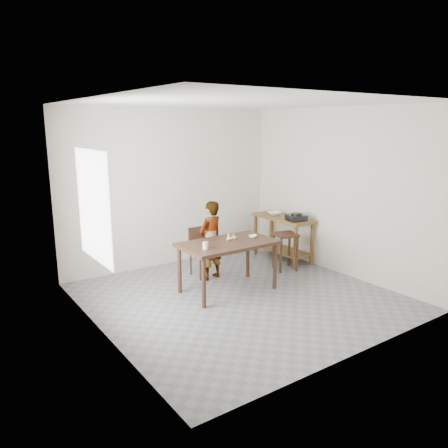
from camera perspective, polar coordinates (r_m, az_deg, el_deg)
floor at (r=6.37m, az=2.09°, el=-9.65°), size 4.00×4.00×0.04m
ceiling at (r=5.89m, az=2.31°, el=15.79°), size 4.00×4.00×0.04m
wall_back at (r=7.67m, az=-6.96°, el=4.76°), size 4.00×0.04×2.70m
wall_front at (r=4.57m, az=17.63°, el=-1.26°), size 4.00×0.04×2.70m
wall_left at (r=5.05m, az=-16.43°, el=0.12°), size 0.04×4.00×2.70m
wall_right at (r=7.36m, az=14.88°, el=4.09°), size 0.04×4.00×2.70m
window_pane at (r=5.22m, az=-16.72°, el=2.20°), size 0.02×1.10×1.30m
dining_table at (r=6.46m, az=0.51°, el=-5.58°), size 1.40×0.80×0.75m
prep_counter at (r=8.02m, az=7.66°, el=-1.83°), size 0.50×1.20×0.80m
child at (r=6.90m, az=-1.77°, el=-2.15°), size 0.52×0.40×1.26m
dining_chair at (r=7.09m, az=-2.60°, el=-3.72°), size 0.40×0.40×0.79m
stool at (r=7.48m, az=7.99°, el=-3.57°), size 0.45×0.45×0.64m
glass_tumbler at (r=5.99m, az=-2.44°, el=-2.83°), size 0.09×0.09×0.10m
small_bowl at (r=6.60m, az=3.78°, el=-1.62°), size 0.14×0.14×0.04m
banana at (r=6.46m, az=0.98°, el=-1.83°), size 0.18×0.14×0.06m
serving_bowl at (r=8.03m, az=6.56°, el=1.38°), size 0.30×0.30×0.06m
gas_burner at (r=7.63m, az=9.42°, el=0.83°), size 0.37×0.37×0.10m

